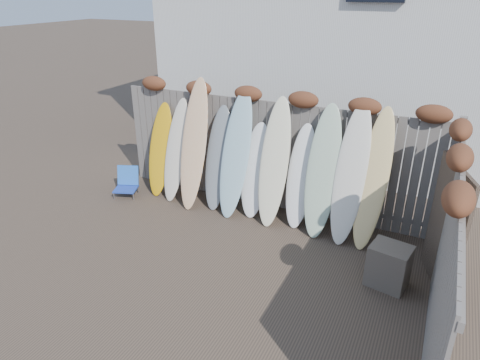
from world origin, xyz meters
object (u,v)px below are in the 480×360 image
at_px(wooden_crate, 389,266).
at_px(lattice_panel, 446,229).
at_px(beach_chair, 127,182).
at_px(surfboard_0, 160,150).

distance_m(wooden_crate, lattice_panel, 0.90).
bearing_deg(beach_chair, lattice_panel, -3.97).
bearing_deg(surfboard_0, wooden_crate, -15.42).
bearing_deg(surfboard_0, lattice_panel, -10.57).
bearing_deg(lattice_panel, surfboard_0, 152.12).
bearing_deg(beach_chair, wooden_crate, -7.82).
height_order(wooden_crate, surfboard_0, surfboard_0).
xyz_separation_m(beach_chair, lattice_panel, (5.71, -0.40, 0.63)).
distance_m(wooden_crate, surfboard_0, 4.72).
xyz_separation_m(beach_chair, wooden_crate, (5.10, -0.70, 0.04)).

